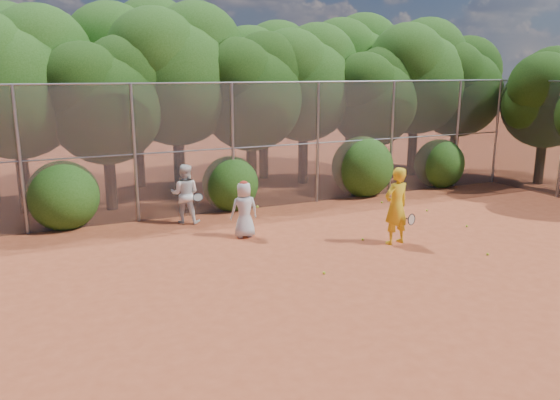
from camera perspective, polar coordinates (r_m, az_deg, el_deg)
name	(u,v)px	position (r m, az deg, el deg)	size (l,w,h in m)	color
ground	(365,265)	(12.75, 8.89, -6.75)	(80.00, 80.00, 0.00)	#A54425
fence_back	(259,145)	(17.39, -2.21, 5.77)	(20.05, 0.09, 4.03)	gray
tree_1	(15,77)	(18.46, -25.99, 11.48)	(4.64, 4.03, 6.35)	black
tree_2	(106,96)	(17.91, -17.74, 10.30)	(3.99, 3.47, 5.47)	black
tree_3	(177,69)	(19.36, -10.74, 13.28)	(4.89, 4.26, 6.70)	black
tree_4	(252,88)	(19.57, -2.98, 11.62)	(4.19, 3.64, 5.73)	black
tree_5	(305,79)	(21.34, 2.59, 12.55)	(4.51, 3.92, 6.17)	black
tree_6	(374,94)	(21.77, 9.76, 10.86)	(3.86, 3.36, 5.29)	black
tree_7	(417,72)	(23.73, 14.13, 12.81)	(4.77, 4.14, 6.53)	black
tree_8	(459,84)	(24.81, 18.18, 11.49)	(4.25, 3.70, 5.82)	black
tree_10	(135,63)	(21.30, -14.95, 13.68)	(5.15, 4.48, 7.06)	black
tree_11	(264,75)	(22.36, -1.68, 12.89)	(4.64, 4.03, 6.35)	black
tree_12	(352,67)	(24.99, 7.57, 13.63)	(5.02, 4.37, 6.88)	black
tree_13	(548,94)	(23.56, 26.18, 9.88)	(3.86, 3.36, 5.29)	black
bush_0	(63,192)	(16.57, -21.72, 0.74)	(2.00, 2.00, 2.00)	#1F4A12
bush_1	(230,181)	(17.54, -5.22, 1.97)	(1.80, 1.80, 1.80)	#1F4A12
bush_2	(362,164)	(19.72, 8.61, 3.73)	(2.20, 2.20, 2.20)	#1F4A12
bush_3	(439,162)	(21.84, 16.31, 3.88)	(1.90, 1.90, 1.90)	#1F4A12
player_yellow	(396,206)	(14.17, 12.05, -0.62)	(0.89, 0.56, 2.00)	yellow
player_teen	(244,209)	(14.50, -3.76, -0.98)	(0.76, 0.52, 1.54)	silver
player_white	(185,194)	(16.05, -9.90, 0.64)	(1.05, 0.96, 1.74)	white
ball_0	(363,239)	(14.51, 8.64, -4.09)	(0.07, 0.07, 0.07)	#BEDA27
ball_1	(427,210)	(17.89, 15.09, -1.06)	(0.07, 0.07, 0.07)	#BEDA27
ball_2	(488,254)	(14.15, 20.88, -5.30)	(0.07, 0.07, 0.07)	#BEDA27
ball_3	(467,226)	(16.44, 18.94, -2.59)	(0.07, 0.07, 0.07)	#BEDA27
ball_4	(324,273)	(12.09, 4.62, -7.60)	(0.07, 0.07, 0.07)	#BEDA27
ball_5	(382,202)	(18.66, 10.60, -0.24)	(0.07, 0.07, 0.07)	#BEDA27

